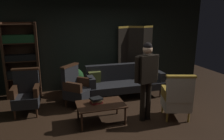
# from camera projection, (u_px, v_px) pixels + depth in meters

# --- Properties ---
(ground_plane) EXTENTS (10.00, 10.00, 0.00)m
(ground_plane) POSITION_uv_depth(u_px,v_px,m) (123.00, 121.00, 4.61)
(ground_plane) COLOR black
(back_wall) EXTENTS (7.20, 0.10, 2.80)m
(back_wall) POSITION_uv_depth(u_px,v_px,m) (97.00, 43.00, 6.53)
(back_wall) COLOR black
(back_wall) RESTS_ON ground_plane
(folding_screen) EXTENTS (1.27, 0.29, 1.90)m
(folding_screen) POSITION_uv_depth(u_px,v_px,m) (135.00, 55.00, 6.82)
(folding_screen) COLOR black
(folding_screen) RESTS_ON ground_plane
(bookshelf) EXTENTS (0.90, 0.32, 2.05)m
(bookshelf) POSITION_uv_depth(u_px,v_px,m) (21.00, 59.00, 5.78)
(bookshelf) COLOR #382114
(bookshelf) RESTS_ON ground_plane
(velvet_couch) EXTENTS (2.12, 0.78, 0.88)m
(velvet_couch) POSITION_uv_depth(u_px,v_px,m) (124.00, 80.00, 6.00)
(velvet_couch) COLOR #382114
(velvet_couch) RESTS_ON ground_plane
(coffee_table) EXTENTS (1.00, 0.64, 0.42)m
(coffee_table) POSITION_uv_depth(u_px,v_px,m) (101.00, 106.00, 4.50)
(coffee_table) COLOR #382114
(coffee_table) RESTS_ON ground_plane
(armchair_gilt_accent) EXTENTS (0.73, 0.72, 1.04)m
(armchair_gilt_accent) POSITION_uv_depth(u_px,v_px,m) (177.00, 98.00, 4.63)
(armchair_gilt_accent) COLOR #B78E33
(armchair_gilt_accent) RESTS_ON ground_plane
(armchair_wing_left) EXTENTS (0.62, 0.61, 1.04)m
(armchair_wing_left) POSITION_uv_depth(u_px,v_px,m) (26.00, 93.00, 4.90)
(armchair_wing_left) COLOR #382114
(armchair_wing_left) RESTS_ON ground_plane
(armchair_wing_right) EXTENTS (0.82, 0.82, 1.04)m
(armchair_wing_right) POSITION_uv_depth(u_px,v_px,m) (76.00, 87.00, 5.32)
(armchair_wing_right) COLOR #382114
(armchair_wing_right) RESTS_ON ground_plane
(standing_figure) EXTENTS (0.58, 0.29, 1.70)m
(standing_figure) POSITION_uv_depth(u_px,v_px,m) (147.00, 75.00, 4.44)
(standing_figure) COLOR black
(standing_figure) RESTS_ON ground_plane
(potted_plant) EXTENTS (0.46, 0.46, 0.76)m
(potted_plant) POSITION_uv_depth(u_px,v_px,m) (76.00, 79.00, 6.13)
(potted_plant) COLOR brown
(potted_plant) RESTS_ON ground_plane
(book_red_leather) EXTENTS (0.26, 0.20, 0.04)m
(book_red_leather) POSITION_uv_depth(u_px,v_px,m) (96.00, 102.00, 4.51)
(book_red_leather) COLOR maroon
(book_red_leather) RESTS_ON coffee_table
(book_tan_leather) EXTENTS (0.22, 0.18, 0.04)m
(book_tan_leather) POSITION_uv_depth(u_px,v_px,m) (96.00, 101.00, 4.50)
(book_tan_leather) COLOR #9E7A47
(book_tan_leather) RESTS_ON book_red_leather
(book_black_cloth) EXTENTS (0.28, 0.25, 0.04)m
(book_black_cloth) POSITION_uv_depth(u_px,v_px,m) (96.00, 99.00, 4.49)
(book_black_cloth) COLOR black
(book_black_cloth) RESTS_ON book_tan_leather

